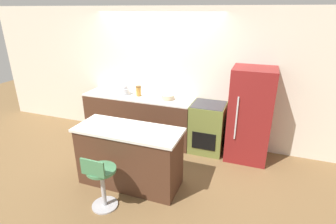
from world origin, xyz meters
TOP-DOWN VIEW (x-y plane):
  - ground_plane at (0.00, 0.00)m, footprint 14.00×14.00m
  - wall_back at (0.00, 0.64)m, footprint 8.00×0.06m
  - back_counter at (-0.34, 0.32)m, footprint 2.23×0.59m
  - kitchen_island at (0.21, -1.11)m, footprint 1.58×0.65m
  - oven_range at (1.10, 0.32)m, footprint 0.61×0.61m
  - refrigerator at (1.82, 0.30)m, footprint 0.71×0.66m
  - stool_chair at (0.12, -1.74)m, footprint 0.39×0.39m
  - kettle at (-0.62, 0.33)m, footprint 0.19×0.19m
  - mixing_bowl at (0.30, 0.33)m, footprint 0.25×0.25m
  - canister_jar at (-0.32, 0.33)m, footprint 0.11×0.11m

SIDE VIEW (x-z plane):
  - ground_plane at x=0.00m, z-range 0.00..0.00m
  - stool_chair at x=0.12m, z-range 0.01..0.84m
  - back_counter at x=-0.34m, z-range 0.00..0.93m
  - kitchen_island at x=0.21m, z-range 0.00..0.93m
  - oven_range at x=1.10m, z-range 0.00..0.93m
  - refrigerator at x=1.82m, z-range 0.00..1.65m
  - mixing_bowl at x=0.30m, z-range 0.93..1.01m
  - kettle at x=-0.62m, z-range 0.91..1.11m
  - canister_jar at x=-0.32m, z-range 0.93..1.12m
  - wall_back at x=0.00m, z-range 0.00..2.60m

